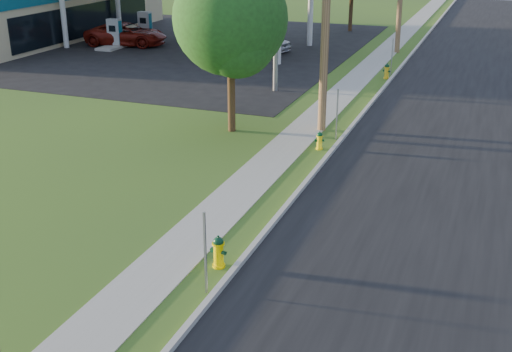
{
  "coord_description": "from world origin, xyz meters",
  "views": [
    {
      "loc": [
        5.76,
        -7.11,
        7.77
      ],
      "look_at": [
        0.0,
        8.0,
        1.4
      ],
      "focal_mm": 45.0,
      "sensor_mm": 36.0,
      "label": 1
    }
  ],
  "objects_px": {
    "hydrant_mid": "(320,141)",
    "fuel_pump_ne": "(239,45)",
    "fuel_pump_se": "(262,36)",
    "car_silver": "(262,41)",
    "car_red": "(126,34)",
    "hydrant_far": "(387,71)",
    "hydrant_near": "(218,252)",
    "tree_verge": "(232,23)",
    "utility_pole_mid": "(326,4)",
    "fuel_pump_nw": "(115,37)",
    "fuel_pump_sw": "(145,28)"
  },
  "relations": [
    {
      "from": "fuel_pump_nw",
      "to": "fuel_pump_se",
      "type": "bearing_deg",
      "value": 23.96
    },
    {
      "from": "fuel_pump_se",
      "to": "car_silver",
      "type": "distance_m",
      "value": 1.75
    },
    {
      "from": "car_red",
      "to": "hydrant_mid",
      "type": "bearing_deg",
      "value": -141.1
    },
    {
      "from": "fuel_pump_sw",
      "to": "tree_verge",
      "type": "distance_m",
      "value": 23.82
    },
    {
      "from": "fuel_pump_sw",
      "to": "hydrant_far",
      "type": "xyz_separation_m",
      "value": [
        18.69,
        -6.8,
        -0.32
      ]
    },
    {
      "from": "fuel_pump_se",
      "to": "car_silver",
      "type": "relative_size",
      "value": 0.8
    },
    {
      "from": "tree_verge",
      "to": "car_red",
      "type": "relative_size",
      "value": 1.21
    },
    {
      "from": "fuel_pump_ne",
      "to": "fuel_pump_sw",
      "type": "bearing_deg",
      "value": 156.04
    },
    {
      "from": "fuel_pump_nw",
      "to": "hydrant_mid",
      "type": "xyz_separation_m",
      "value": [
        18.46,
        -15.32,
        -0.39
      ]
    },
    {
      "from": "tree_verge",
      "to": "hydrant_mid",
      "type": "distance_m",
      "value": 5.55
    },
    {
      "from": "fuel_pump_ne",
      "to": "fuel_pump_sw",
      "type": "distance_m",
      "value": 9.85
    },
    {
      "from": "fuel_pump_ne",
      "to": "hydrant_near",
      "type": "xyz_separation_m",
      "value": [
        9.53,
        -24.63,
        -0.31
      ]
    },
    {
      "from": "hydrant_mid",
      "to": "car_silver",
      "type": "height_order",
      "value": "car_silver"
    },
    {
      "from": "fuel_pump_ne",
      "to": "tree_verge",
      "type": "distance_m",
      "value": 15.91
    },
    {
      "from": "fuel_pump_se",
      "to": "hydrant_far",
      "type": "xyz_separation_m",
      "value": [
        9.69,
        -6.8,
        -0.32
      ]
    },
    {
      "from": "car_red",
      "to": "utility_pole_mid",
      "type": "bearing_deg",
      "value": -137.65
    },
    {
      "from": "tree_verge",
      "to": "car_silver",
      "type": "height_order",
      "value": "tree_verge"
    },
    {
      "from": "tree_verge",
      "to": "car_silver",
      "type": "xyz_separation_m",
      "value": [
        -5.04,
        16.8,
        -3.6
      ]
    },
    {
      "from": "fuel_pump_sw",
      "to": "hydrant_far",
      "type": "distance_m",
      "value": 19.89
    },
    {
      "from": "car_silver",
      "to": "car_red",
      "type": "bearing_deg",
      "value": 112.02
    },
    {
      "from": "fuel_pump_sw",
      "to": "fuel_pump_nw",
      "type": "bearing_deg",
      "value": -90.0
    },
    {
      "from": "tree_verge",
      "to": "car_silver",
      "type": "distance_m",
      "value": 17.9
    },
    {
      "from": "fuel_pump_nw",
      "to": "car_silver",
      "type": "bearing_deg",
      "value": 13.78
    },
    {
      "from": "utility_pole_mid",
      "to": "tree_verge",
      "type": "relative_size",
      "value": 1.47
    },
    {
      "from": "car_red",
      "to": "car_silver",
      "type": "relative_size",
      "value": 1.37
    },
    {
      "from": "fuel_pump_se",
      "to": "tree_verge",
      "type": "distance_m",
      "value": 19.61
    },
    {
      "from": "hydrant_mid",
      "to": "car_red",
      "type": "distance_m",
      "value": 24.43
    },
    {
      "from": "fuel_pump_sw",
      "to": "car_red",
      "type": "bearing_deg",
      "value": -84.91
    },
    {
      "from": "fuel_pump_nw",
      "to": "utility_pole_mid",
      "type": "bearing_deg",
      "value": -35.99
    },
    {
      "from": "car_red",
      "to": "hydrant_far",
      "type": "bearing_deg",
      "value": -110.82
    },
    {
      "from": "fuel_pump_nw",
      "to": "car_silver",
      "type": "height_order",
      "value": "fuel_pump_nw"
    },
    {
      "from": "utility_pole_mid",
      "to": "fuel_pump_nw",
      "type": "height_order",
      "value": "utility_pole_mid"
    },
    {
      "from": "tree_verge",
      "to": "hydrant_far",
      "type": "height_order",
      "value": "tree_verge"
    },
    {
      "from": "car_red",
      "to": "fuel_pump_nw",
      "type": "bearing_deg",
      "value": 155.39
    },
    {
      "from": "fuel_pump_nw",
      "to": "car_red",
      "type": "distance_m",
      "value": 1.02
    },
    {
      "from": "fuel_pump_nw",
      "to": "tree_verge",
      "type": "distance_m",
      "value": 20.87
    },
    {
      "from": "hydrant_near",
      "to": "hydrant_far",
      "type": "bearing_deg",
      "value": 89.6
    },
    {
      "from": "fuel_pump_se",
      "to": "hydrant_far",
      "type": "relative_size",
      "value": 3.86
    },
    {
      "from": "fuel_pump_ne",
      "to": "tree_verge",
      "type": "height_order",
      "value": "tree_verge"
    },
    {
      "from": "utility_pole_mid",
      "to": "fuel_pump_sw",
      "type": "xyz_separation_m",
      "value": [
        -17.9,
        17.0,
        -4.23
      ]
    },
    {
      "from": "fuel_pump_nw",
      "to": "hydrant_far",
      "type": "bearing_deg",
      "value": -8.51
    },
    {
      "from": "hydrant_near",
      "to": "hydrant_far",
      "type": "height_order",
      "value": "hydrant_near"
    },
    {
      "from": "car_silver",
      "to": "fuel_pump_se",
      "type": "bearing_deg",
      "value": 33.91
    },
    {
      "from": "fuel_pump_nw",
      "to": "car_red",
      "type": "bearing_deg",
      "value": 74.63
    },
    {
      "from": "hydrant_far",
      "to": "car_silver",
      "type": "bearing_deg",
      "value": 150.43
    },
    {
      "from": "fuel_pump_ne",
      "to": "tree_verge",
      "type": "relative_size",
      "value": 0.48
    },
    {
      "from": "hydrant_mid",
      "to": "hydrant_far",
      "type": "distance_m",
      "value": 12.52
    },
    {
      "from": "fuel_pump_ne",
      "to": "car_red",
      "type": "distance_m",
      "value": 8.79
    },
    {
      "from": "hydrant_mid",
      "to": "fuel_pump_ne",
      "type": "bearing_deg",
      "value": 121.69
    },
    {
      "from": "fuel_pump_ne",
      "to": "fuel_pump_se",
      "type": "distance_m",
      "value": 4.0
    }
  ]
}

